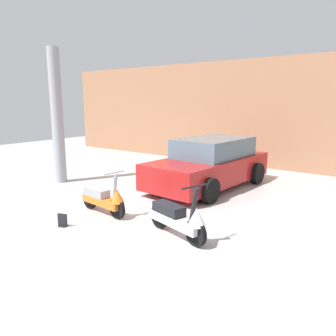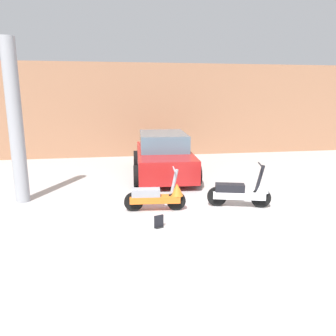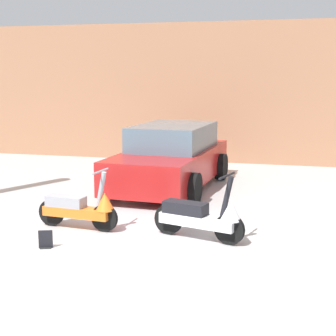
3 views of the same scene
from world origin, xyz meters
name	(u,v)px [view 3 (image 3 of 3)]	position (x,y,z in m)	size (l,w,h in m)	color
ground_plane	(108,247)	(0.00, 0.00, 0.00)	(28.00, 28.00, 0.00)	#B2B2B2
wall_back	(204,93)	(0.00, 7.70, 1.95)	(19.60, 0.12, 3.90)	#9E6B4C
scooter_front_left	(81,208)	(-0.73, 0.72, 0.35)	(1.42, 0.51, 0.99)	black
scooter_front_right	(202,216)	(1.27, 0.66, 0.37)	(1.46, 0.68, 1.04)	black
car_rear_left	(171,158)	(-0.08, 4.13, 0.66)	(2.16, 4.16, 1.38)	maroon
placard_near_left_scooter	(46,240)	(-0.84, -0.27, 0.11)	(0.20, 0.17, 0.26)	black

